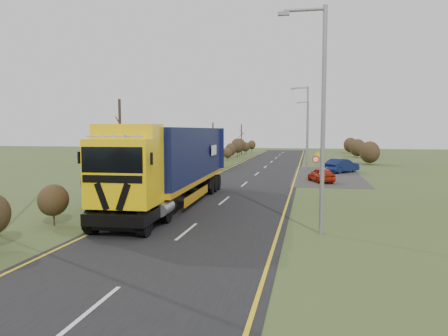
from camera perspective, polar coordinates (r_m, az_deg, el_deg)
ground at (r=21.96m, az=-1.99°, el=-5.98°), size 160.00×160.00×0.00m
road at (r=31.66m, az=2.14°, el=-2.58°), size 8.00×120.00×0.02m
layby at (r=41.23m, az=13.31°, el=-0.94°), size 6.00×18.00×0.02m
lane_markings at (r=31.35m, az=2.05°, el=-2.61°), size 7.52×116.00×0.01m
hedgerow at (r=30.99m, az=-9.49°, el=0.19°), size 2.24×102.04×6.05m
lorry at (r=24.23m, az=-6.63°, el=1.00°), size 3.12×15.94×4.42m
car_red_hatchback at (r=35.84m, az=12.56°, el=-0.90°), size 2.39×3.63×1.15m
car_blue_sedan at (r=44.15m, az=15.10°, el=0.28°), size 3.71×4.15×1.37m
streetlight_near at (r=17.76m, az=12.49°, el=7.36°), size 1.91×0.18×8.99m
streetlight_mid at (r=44.96m, az=10.69°, el=5.55°), size 1.82×0.18×8.53m
streetlight_far at (r=61.52m, az=10.84°, el=5.16°), size 1.74×0.18×8.12m
speed_sign at (r=36.37m, az=11.88°, el=0.55°), size 0.57×0.10×2.08m
warning_board at (r=48.12m, az=12.20°, el=1.29°), size 0.73×0.11×1.91m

